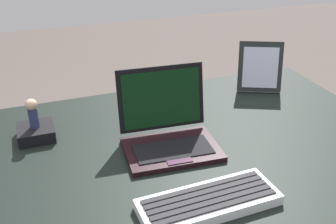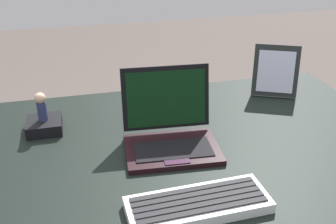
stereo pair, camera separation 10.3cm
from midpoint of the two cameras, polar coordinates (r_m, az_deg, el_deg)
The scene contains 6 objects.
desk at distance 1.18m, azimuth 3.16°, elevation -8.82°, with size 1.34×0.83×0.71m.
laptop_front at distance 1.12m, azimuth 2.97°, elevation -2.96°, with size 0.27×0.23×0.21m.
external_keyboard at distance 0.92m, azimuth 7.56°, elevation -12.86°, with size 0.32×0.13×0.03m.
photo_frame at distance 1.47m, azimuth 16.88°, elevation 5.45°, with size 0.16×0.11×0.18m.
figurine_stand at distance 1.24m, azimuth -14.74°, elevation -1.88°, with size 0.10×0.10×0.04m, color black.
figurine at distance 1.21m, azimuth -15.11°, elevation 0.85°, with size 0.03×0.03×0.09m.
Camera 2 is at (-0.24, -0.93, 1.31)m, focal length 43.36 mm.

